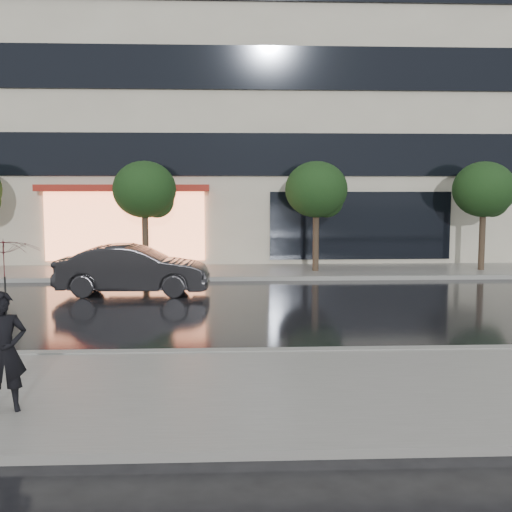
{
  "coord_description": "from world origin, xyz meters",
  "views": [
    {
      "loc": [
        -0.17,
        -12.5,
        3.13
      ],
      "look_at": [
        0.56,
        3.21,
        1.4
      ],
      "focal_mm": 45.0,
      "sensor_mm": 36.0,
      "label": 1
    }
  ],
  "objects": [
    {
      "name": "curb_far",
      "position": [
        0.0,
        8.5,
        0.07
      ],
      "size": [
        60.0,
        0.25,
        0.14
      ],
      "primitive_type": "cube",
      "color": "gray",
      "rests_on": "ground"
    },
    {
      "name": "ground",
      "position": [
        0.0,
        0.0,
        0.0
      ],
      "size": [
        120.0,
        120.0,
        0.0
      ],
      "primitive_type": "plane",
      "color": "black",
      "rests_on": "ground"
    },
    {
      "name": "tree_far_east",
      "position": [
        9.06,
        10.03,
        2.92
      ],
      "size": [
        2.2,
        2.2,
        3.99
      ],
      "color": "#33261C",
      "rests_on": "ground"
    },
    {
      "name": "office_building",
      "position": [
        -0.0,
        17.97,
        9.0
      ],
      "size": [
        30.0,
        12.76,
        18.0
      ],
      "color": "beige",
      "rests_on": "ground"
    },
    {
      "name": "tree_mid_west",
      "position": [
        -2.94,
        10.03,
        2.92
      ],
      "size": [
        2.2,
        2.2,
        3.99
      ],
      "color": "#33261C",
      "rests_on": "ground"
    },
    {
      "name": "curb_near",
      "position": [
        0.0,
        -1.0,
        0.07
      ],
      "size": [
        60.0,
        0.25,
        0.14
      ],
      "primitive_type": "cube",
      "color": "gray",
      "rests_on": "ground"
    },
    {
      "name": "pedestrian_with_umbrella",
      "position": [
        -3.11,
        -4.02,
        1.65
      ],
      "size": [
        1.23,
        1.24,
        2.32
      ],
      "rotation": [
        0.0,
        0.0,
        0.4
      ],
      "color": "black",
      "rests_on": "sidewalk_near"
    },
    {
      "name": "tree_mid_east",
      "position": [
        3.06,
        10.03,
        2.92
      ],
      "size": [
        2.2,
        2.2,
        3.99
      ],
      "color": "#33261C",
      "rests_on": "ground"
    },
    {
      "name": "sidewalk_far",
      "position": [
        0.0,
        10.25,
        0.06
      ],
      "size": [
        60.0,
        3.5,
        0.12
      ],
      "primitive_type": "cube",
      "color": "slate",
      "rests_on": "ground"
    },
    {
      "name": "parked_car",
      "position": [
        -2.86,
        6.0,
        0.72
      ],
      "size": [
        4.4,
        1.66,
        1.43
      ],
      "primitive_type": "imported",
      "rotation": [
        0.0,
        0.0,
        1.54
      ],
      "color": "black",
      "rests_on": "ground"
    },
    {
      "name": "sidewalk_near",
      "position": [
        0.0,
        -3.25,
        0.06
      ],
      "size": [
        60.0,
        4.5,
        0.12
      ],
      "primitive_type": "cube",
      "color": "slate",
      "rests_on": "ground"
    }
  ]
}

